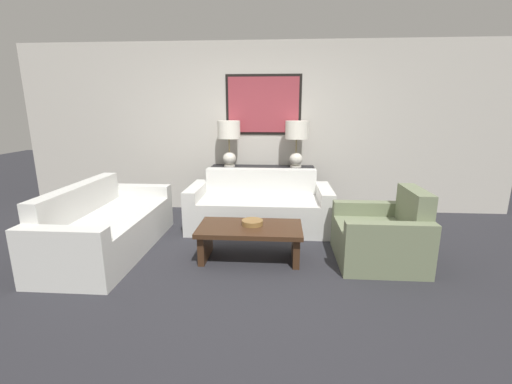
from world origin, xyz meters
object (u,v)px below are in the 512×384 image
coffee_table (250,235)px  couch_by_side (107,228)px  table_lamp_right (297,136)px  armchair_near_back_wall (382,237)px  table_lamp_left (229,136)px  decorative_bowl (252,222)px  couch_by_back_wall (260,208)px  console_table (262,190)px

coffee_table → couch_by_side: bearing=176.2°
table_lamp_right → armchair_near_back_wall: (0.88, -1.68, -0.95)m
table_lamp_left → table_lamp_right: bearing=0.0°
table_lamp_left → couch_by_side: table_lamp_left is taller
couch_by_side → coffee_table: 1.70m
decorative_bowl → coffee_table: bearing=-112.6°
table_lamp_right → couch_by_back_wall: (-0.52, -0.68, -0.95)m
couch_by_back_wall → armchair_near_back_wall: bearing=-35.7°
console_table → armchair_near_back_wall: bearing=-50.3°
console_table → couch_by_back_wall: (0.00, -0.68, -0.10)m
table_lamp_left → armchair_near_back_wall: bearing=-41.3°
decorative_bowl → table_lamp_right: bearing=72.2°
coffee_table → couch_by_back_wall: bearing=87.7°
console_table → couch_by_side: size_ratio=0.82×
couch_by_back_wall → decorative_bowl: size_ratio=8.27×
console_table → couch_by_back_wall: couch_by_back_wall is taller
coffee_table → decorative_bowl: 0.14m
console_table → coffee_table: 1.74m
console_table → table_lamp_right: bearing=-0.0°
console_table → table_lamp_right: size_ratio=2.28×
table_lamp_right → armchair_near_back_wall: 2.12m
console_table → couch_by_side: bearing=-137.1°
table_lamp_right → couch_by_back_wall: table_lamp_right is taller
couch_by_back_wall → couch_by_side: bearing=-151.6°
table_lamp_right → couch_by_back_wall: 1.28m
table_lamp_left → table_lamp_right: (1.04, 0.00, 0.00)m
table_lamp_right → armchair_near_back_wall: size_ratio=0.77×
table_lamp_left → couch_by_back_wall: 1.28m
couch_by_side → table_lamp_right: bearing=35.6°
couch_by_back_wall → coffee_table: size_ratio=1.72×
console_table → table_lamp_left: table_lamp_left is taller
couch_by_side → decorative_bowl: bearing=-2.0°
decorative_bowl → console_table: bearing=89.3°
console_table → coffee_table: (-0.04, -1.73, -0.10)m
couch_by_back_wall → armchair_near_back_wall: 1.72m
couch_by_side → decorative_bowl: 1.73m
couch_by_back_wall → coffee_table: (-0.04, -1.06, 0.00)m
couch_by_side → coffee_table: size_ratio=1.72×
coffee_table → decorative_bowl: bearing=67.4°
table_lamp_left → coffee_table: bearing=-74.7°
console_table → table_lamp_left: bearing=-180.0°
couch_by_back_wall → armchair_near_back_wall: armchair_near_back_wall is taller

